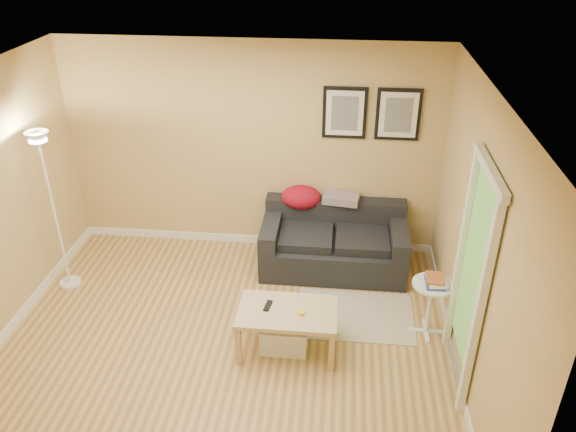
{
  "coord_description": "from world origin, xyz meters",
  "views": [
    {
      "loc": [
        1.07,
        -4.19,
        3.84
      ],
      "look_at": [
        0.55,
        0.85,
        1.05
      ],
      "focal_mm": 35.05,
      "sensor_mm": 36.0,
      "label": 1
    }
  ],
  "objects_px": {
    "sofa": "(334,240)",
    "book_stack": "(435,280)",
    "side_table": "(429,308)",
    "coffee_table": "(287,330)",
    "storage_bin": "(284,336)",
    "floor_lamp": "(55,217)"
  },
  "relations": [
    {
      "from": "side_table",
      "to": "floor_lamp",
      "type": "distance_m",
      "value": 4.09
    },
    {
      "from": "coffee_table",
      "to": "sofa",
      "type": "bearing_deg",
      "value": 77.17
    },
    {
      "from": "floor_lamp",
      "to": "side_table",
      "type": "bearing_deg",
      "value": -6.28
    },
    {
      "from": "coffee_table",
      "to": "book_stack",
      "type": "xyz_separation_m",
      "value": [
        1.41,
        0.39,
        0.41
      ]
    },
    {
      "from": "coffee_table",
      "to": "side_table",
      "type": "distance_m",
      "value": 1.45
    },
    {
      "from": "sofa",
      "to": "book_stack",
      "type": "xyz_separation_m",
      "value": [
        1.01,
        -1.11,
        0.28
      ]
    },
    {
      "from": "sofa",
      "to": "book_stack",
      "type": "bearing_deg",
      "value": -47.71
    },
    {
      "from": "storage_bin",
      "to": "coffee_table",
      "type": "bearing_deg",
      "value": -28.45
    },
    {
      "from": "sofa",
      "to": "storage_bin",
      "type": "bearing_deg",
      "value": -106.27
    },
    {
      "from": "sofa",
      "to": "book_stack",
      "type": "relative_size",
      "value": 6.82
    },
    {
      "from": "coffee_table",
      "to": "book_stack",
      "type": "distance_m",
      "value": 1.52
    },
    {
      "from": "sofa",
      "to": "coffee_table",
      "type": "bearing_deg",
      "value": -105.0
    },
    {
      "from": "book_stack",
      "to": "storage_bin",
      "type": "bearing_deg",
      "value": -178.99
    },
    {
      "from": "sofa",
      "to": "coffee_table",
      "type": "xyz_separation_m",
      "value": [
        -0.4,
        -1.5,
        -0.14
      ]
    },
    {
      "from": "storage_bin",
      "to": "floor_lamp",
      "type": "relative_size",
      "value": 0.25
    },
    {
      "from": "book_stack",
      "to": "floor_lamp",
      "type": "distance_m",
      "value": 4.07
    },
    {
      "from": "side_table",
      "to": "floor_lamp",
      "type": "bearing_deg",
      "value": 173.72
    },
    {
      "from": "storage_bin",
      "to": "side_table",
      "type": "height_order",
      "value": "side_table"
    },
    {
      "from": "coffee_table",
      "to": "side_table",
      "type": "xyz_separation_m",
      "value": [
        1.39,
        0.39,
        0.07
      ]
    },
    {
      "from": "side_table",
      "to": "book_stack",
      "type": "distance_m",
      "value": 0.35
    },
    {
      "from": "sofa",
      "to": "side_table",
      "type": "bearing_deg",
      "value": -48.18
    },
    {
      "from": "sofa",
      "to": "storage_bin",
      "type": "distance_m",
      "value": 1.56
    }
  ]
}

